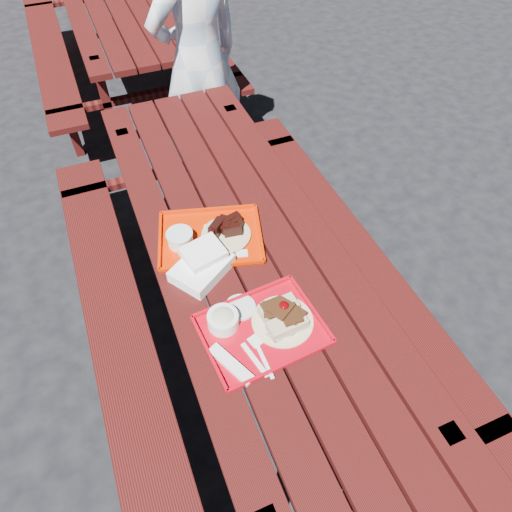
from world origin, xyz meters
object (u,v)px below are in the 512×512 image
(near_tray, at_px, (259,323))
(far_tray, at_px, (209,237))
(person, at_px, (199,60))
(picnic_table_near, at_px, (243,271))
(picnic_table_far, at_px, (118,22))

(near_tray, bearing_deg, far_tray, 93.92)
(far_tray, xyz_separation_m, person, (0.38, 1.31, 0.08))
(picnic_table_near, xyz_separation_m, near_tray, (-0.09, -0.41, 0.22))
(near_tray, relative_size, person, 0.26)
(far_tray, bearing_deg, picnic_table_near, -23.97)
(person, bearing_deg, picnic_table_far, -99.57)
(picnic_table_near, bearing_deg, far_tray, 156.03)
(picnic_table_near, relative_size, picnic_table_far, 1.00)
(near_tray, height_order, far_tray, near_tray)
(picnic_table_near, relative_size, person, 1.42)
(picnic_table_near, height_order, far_tray, far_tray)
(picnic_table_near, xyz_separation_m, far_tray, (-0.12, 0.06, 0.21))
(far_tray, distance_m, person, 1.36)
(picnic_table_near, distance_m, far_tray, 0.25)
(picnic_table_far, relative_size, near_tray, 5.56)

